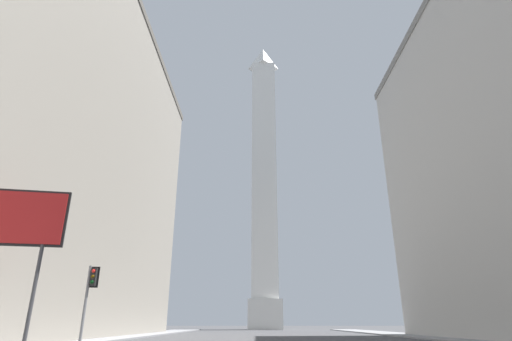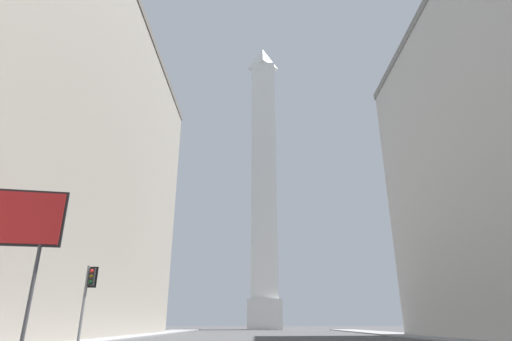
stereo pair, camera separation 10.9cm
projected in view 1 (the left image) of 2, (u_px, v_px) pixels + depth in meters
sidewalk_left at (82, 341)px, 30.73m from camera, size 5.00×104.99×0.15m
sidewalk_right at (482, 341)px, 30.64m from camera, size 5.00×104.99×0.15m
building_left at (3, 138)px, 40.19m from camera, size 23.98×59.75×37.53m
obelisk at (265, 177)px, 95.06m from camera, size 7.22×7.22×70.74m
traffic_light_mid_left at (91, 292)px, 25.32m from camera, size 0.76×0.52×4.86m
billboard_sign at (7, 221)px, 19.49m from camera, size 5.51×1.24×7.67m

